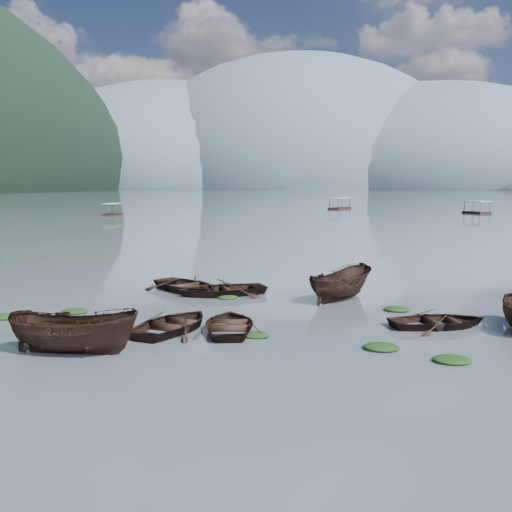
# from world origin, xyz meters

# --- Properties ---
(ground_plane) EXTENTS (2400.00, 2400.00, 0.00)m
(ground_plane) POSITION_xyz_m (0.00, 0.00, 0.00)
(ground_plane) COLOR #48505B
(haze_mtn_a) EXTENTS (520.00, 520.00, 280.00)m
(haze_mtn_a) POSITION_xyz_m (-260.00, 900.00, 0.00)
(haze_mtn_a) COLOR #475666
(haze_mtn_a) RESTS_ON ground
(haze_mtn_b) EXTENTS (520.00, 520.00, 340.00)m
(haze_mtn_b) POSITION_xyz_m (-60.00, 900.00, 0.00)
(haze_mtn_b) COLOR #475666
(haze_mtn_b) RESTS_ON ground
(haze_mtn_c) EXTENTS (520.00, 520.00, 260.00)m
(haze_mtn_c) POSITION_xyz_m (140.00, 900.00, 0.00)
(haze_mtn_c) COLOR #475666
(haze_mtn_c) RESTS_ON ground
(rowboat_1) EXTENTS (4.23, 5.02, 0.89)m
(rowboat_1) POSITION_xyz_m (-2.15, 4.23, 0.00)
(rowboat_1) COLOR black
(rowboat_1) RESTS_ON ground
(rowboat_2) EXTENTS (4.58, 1.79, 1.76)m
(rowboat_2) POSITION_xyz_m (-4.58, 0.71, 0.00)
(rowboat_2) COLOR black
(rowboat_2) RESTS_ON ground
(rowboat_3) EXTENTS (3.55, 4.49, 0.84)m
(rowboat_3) POSITION_xyz_m (0.05, 4.53, 0.00)
(rowboat_3) COLOR black
(rowboat_3) RESTS_ON ground
(rowboat_4) EXTENTS (4.68, 3.95, 0.83)m
(rowboat_4) POSITION_xyz_m (8.23, 6.24, 0.00)
(rowboat_4) COLOR black
(rowboat_4) RESTS_ON ground
(rowboat_6) EXTENTS (5.72, 5.55, 0.97)m
(rowboat_6) POSITION_xyz_m (-3.82, 12.39, 0.00)
(rowboat_6) COLOR black
(rowboat_6) RESTS_ON ground
(rowboat_7) EXTENTS (5.61, 5.00, 0.96)m
(rowboat_7) POSITION_xyz_m (-1.76, 11.59, 0.00)
(rowboat_7) COLOR black
(rowboat_7) RESTS_ON ground
(rowboat_8) EXTENTS (4.03, 4.89, 1.81)m
(rowboat_8) POSITION_xyz_m (4.35, 11.23, 0.00)
(rowboat_8) COLOR black
(rowboat_8) RESTS_ON ground
(weed_clump_0) EXTENTS (1.19, 0.98, 0.26)m
(weed_clump_0) POSITION_xyz_m (-9.85, 5.12, 0.00)
(weed_clump_0) COLOR black
(weed_clump_0) RESTS_ON ground
(weed_clump_1) EXTENTS (1.02, 0.82, 0.23)m
(weed_clump_1) POSITION_xyz_m (1.18, 3.71, 0.00)
(weed_clump_1) COLOR black
(weed_clump_1) RESTS_ON ground
(weed_clump_2) EXTENTS (1.26, 1.01, 0.27)m
(weed_clump_2) POSITION_xyz_m (5.70, 2.67, 0.00)
(weed_clump_2) COLOR black
(weed_clump_2) RESTS_ON ground
(weed_clump_3) EXTENTS (0.92, 0.78, 0.20)m
(weed_clump_3) POSITION_xyz_m (-0.47, 4.84, 0.00)
(weed_clump_3) COLOR black
(weed_clump_3) RESTS_ON ground
(weed_clump_4) EXTENTS (1.24, 0.98, 0.26)m
(weed_clump_4) POSITION_xyz_m (7.84, 1.55, 0.00)
(weed_clump_4) COLOR black
(weed_clump_4) RESTS_ON ground
(weed_clump_5) EXTENTS (1.18, 0.95, 0.25)m
(weed_clump_5) POSITION_xyz_m (-7.37, 6.50, 0.00)
(weed_clump_5) COLOR black
(weed_clump_5) RESTS_ON ground
(weed_clump_6) EXTENTS (1.05, 0.87, 0.22)m
(weed_clump_6) POSITION_xyz_m (-1.26, 10.70, 0.00)
(weed_clump_6) COLOR black
(weed_clump_6) RESTS_ON ground
(weed_clump_7) EXTENTS (1.20, 0.96, 0.26)m
(weed_clump_7) POSITION_xyz_m (6.86, 8.97, 0.00)
(weed_clump_7) COLOR black
(weed_clump_7) RESTS_ON ground
(pontoon_left) EXTENTS (2.62, 5.66, 2.12)m
(pontoon_left) POSITION_xyz_m (-38.09, 86.38, 0.00)
(pontoon_left) COLOR black
(pontoon_left) RESTS_ON ground
(pontoon_centre) EXTENTS (5.62, 7.25, 2.58)m
(pontoon_centre) POSITION_xyz_m (4.65, 119.60, 0.00)
(pontoon_centre) COLOR black
(pontoon_centre) RESTS_ON ground
(pontoon_right) EXTENTS (4.64, 6.78, 2.40)m
(pontoon_right) POSITION_xyz_m (31.68, 102.05, 0.00)
(pontoon_right) COLOR black
(pontoon_right) RESTS_ON ground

